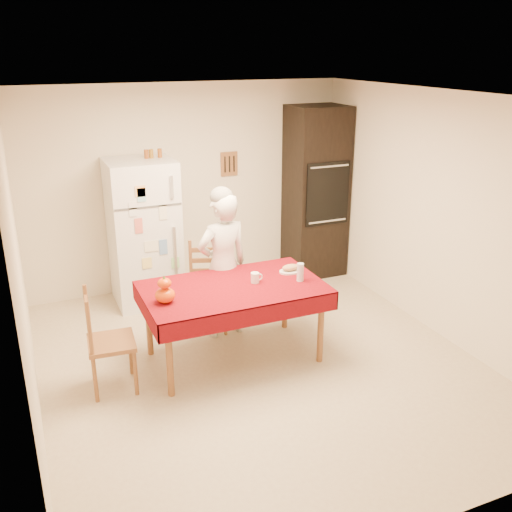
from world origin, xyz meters
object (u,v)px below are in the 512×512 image
refrigerator (144,233)px  oven_cabinet (316,192)px  chair_left (103,338)px  bread_plate (291,271)px  seated_woman (223,266)px  chair_far (208,282)px  coffee_mug (255,278)px  dining_table (233,293)px  wine_glass (300,272)px  pumpkin_lower (165,295)px

refrigerator → oven_cabinet: (2.28, 0.05, 0.25)m
chair_left → bread_plate: (1.89, 0.17, 0.26)m
seated_woman → bread_plate: seated_woman is taller
chair_far → coffee_mug: chair_far is taller
chair_far → chair_left: bearing=-126.8°
oven_cabinet → dining_table: size_ratio=1.29×
chair_far → bread_plate: 0.96m
dining_table → chair_left: 1.25m
wine_glass → pumpkin_lower: bearing=178.9°
wine_glass → oven_cabinet: bearing=57.7°
chair_far → seated_woman: (0.09, -0.24, 0.26)m
pumpkin_lower → dining_table: bearing=8.2°
pumpkin_lower → wine_glass: bearing=-1.1°
chair_far → pumpkin_lower: size_ratio=5.28×
chair_far → wine_glass: 1.15m
oven_cabinet → coffee_mug: (-1.59, -1.73, -0.29)m
oven_cabinet → pumpkin_lower: oven_cabinet is taller
chair_left → wine_glass: (1.88, -0.06, 0.34)m
chair_left → bread_plate: bearing=-80.1°
dining_table → oven_cabinet: bearing=43.6°
coffee_mug → chair_left: bearing=-177.5°
refrigerator → bread_plate: refrigerator is taller
oven_cabinet → pumpkin_lower: 3.10m
oven_cabinet → dining_table: 2.54m
chair_left → pumpkin_lower: chair_left is taller
dining_table → coffee_mug: 0.25m
chair_far → chair_left: size_ratio=1.00×
coffee_mug → oven_cabinet: bearing=47.3°
wine_glass → bread_plate: 0.25m
refrigerator → oven_cabinet: size_ratio=0.77×
dining_table → seated_woman: bearing=80.4°
dining_table → chair_far: 0.78m
chair_left → wine_glass: size_ratio=5.40×
chair_left → chair_far: bearing=-51.6°
seated_woman → bread_plate: size_ratio=6.42×
refrigerator → pumpkin_lower: bearing=-96.8°
refrigerator → oven_cabinet: bearing=1.2°
dining_table → chair_left: chair_left is taller
refrigerator → bread_plate: size_ratio=7.08×
refrigerator → coffee_mug: size_ratio=17.00×
oven_cabinet → coffee_mug: bearing=-132.7°
bread_plate → refrigerator: bearing=125.6°
coffee_mug → pumpkin_lower: bearing=-173.8°
chair_far → chair_left: 1.48m
bread_plate → chair_left: bearing=-174.7°
oven_cabinet → bread_plate: (-1.16, -1.61, -0.33)m
oven_cabinet → chair_far: 2.14m
seated_woman → coffee_mug: 0.54m
refrigerator → chair_far: 1.08m
refrigerator → coffee_mug: bearing=-67.7°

